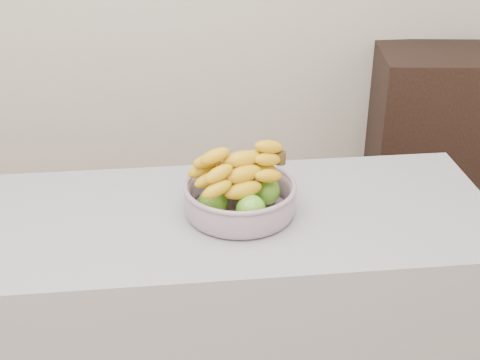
# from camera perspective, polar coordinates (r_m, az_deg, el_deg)

# --- Properties ---
(counter) EXTENTS (2.00, 0.60, 0.90)m
(counter) POSITION_cam_1_polar(r_m,az_deg,el_deg) (2.07, -8.66, -14.03)
(counter) COLOR gray
(counter) RESTS_ON ground
(cabinet) EXTENTS (0.57, 0.48, 0.94)m
(cabinet) POSITION_cam_1_polar(r_m,az_deg,el_deg) (3.28, 15.69, 2.53)
(cabinet) COLOR black
(cabinet) RESTS_ON ground
(fruit_bowl) EXTENTS (0.30, 0.30, 0.18)m
(fruit_bowl) POSITION_cam_1_polar(r_m,az_deg,el_deg) (1.78, -0.01, -1.21)
(fruit_bowl) COLOR #A7BAC8
(fruit_bowl) RESTS_ON counter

